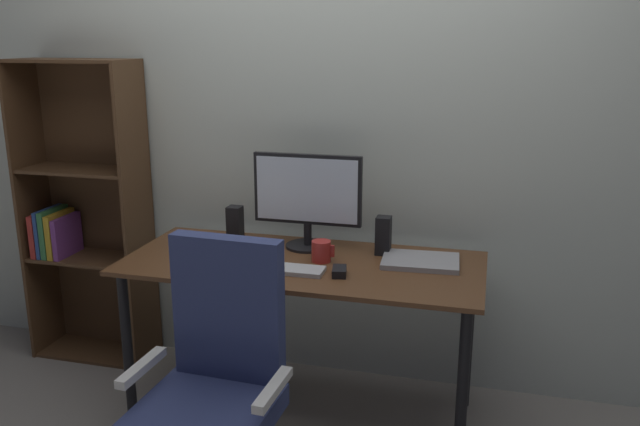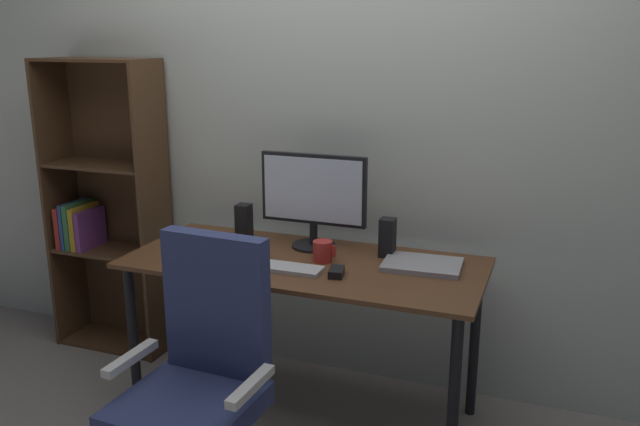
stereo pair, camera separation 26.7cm
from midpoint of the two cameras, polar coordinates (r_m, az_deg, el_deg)
The scene contains 12 objects.
ground_plane at distance 3.12m, azimuth 1.23°, elevation -17.14°, with size 12.00×12.00×0.00m, color gray.
back_wall at distance 3.14m, azimuth 4.48°, elevation 8.38°, with size 6.40×0.10×2.60m, color beige.
desk at distance 2.83m, azimuth 1.31°, elevation -5.92°, with size 1.53×0.67×0.74m.
monitor at distance 2.91m, azimuth 2.03°, elevation 1.55°, with size 0.49×0.20×0.43m.
keyboard at distance 2.68m, azimuth -0.00°, elevation -4.88°, with size 0.29×0.11×0.02m, color #B7BABC.
mouse at distance 2.63m, azimuth 4.37°, elevation -5.21°, with size 0.06×0.10×0.03m, color black.
coffee_mug at distance 2.78m, azimuth 3.01°, elevation -3.39°, with size 0.10×0.08×0.09m.
laptop at distance 2.77m, azimuth 11.66°, elevation -4.48°, with size 0.32×0.23×0.02m, color #99999E.
speaker_left at distance 3.07m, azimuth -4.19°, elevation -0.82°, with size 0.06×0.07×0.17m, color black.
speaker_right at distance 2.86m, azimuth 8.57°, elevation -2.17°, with size 0.06×0.07×0.17m, color black.
office_chair at distance 2.37m, azimuth -7.23°, elevation -15.59°, with size 0.54×0.54×1.01m.
bookshelf at distance 3.66m, azimuth -16.11°, elevation 0.24°, with size 0.63×0.28×1.56m.
Camera 2 is at (1.00, -2.45, 1.67)m, focal length 36.72 mm.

